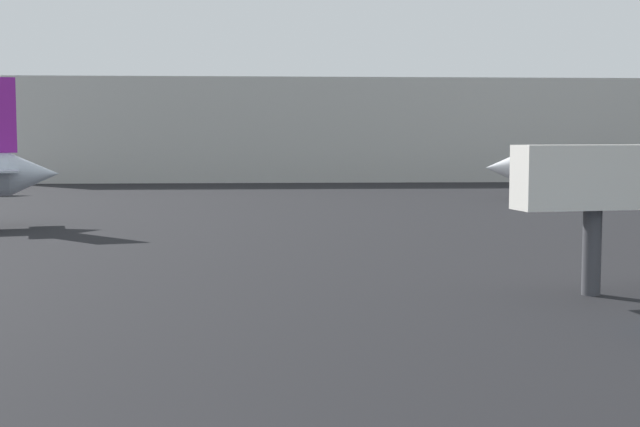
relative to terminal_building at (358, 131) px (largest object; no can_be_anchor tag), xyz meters
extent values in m
cone|color=#B2BCCC|center=(-29.14, -67.56, -3.37)|extent=(3.76, 3.55, 2.86)
cube|color=#B2BCCC|center=(-31.10, -68.05, -3.09)|extent=(3.93, 7.82, 0.14)
cylinder|color=white|center=(22.23, -45.63, -3.90)|extent=(23.35, 6.75, 2.69)
cone|color=white|center=(9.34, -43.31, -3.90)|extent=(3.38, 3.17, 2.69)
cylinder|color=#4C4C54|center=(23.30, -42.27, -4.44)|extent=(2.68, 1.88, 1.47)
cube|color=black|center=(14.91, -44.31, -6.05)|extent=(0.48, 0.48, 1.61)
cone|color=silver|center=(-40.83, -34.55, -4.39)|extent=(2.72, 2.54, 2.20)
cylinder|color=#3F3F44|center=(-1.44, -95.61, -5.22)|extent=(0.70, 0.70, 3.26)
cube|color=#B7B7B2|center=(0.00, 0.00, 0.00)|extent=(93.53, 27.11, 13.70)
camera|label=1|loc=(-13.78, -127.74, -0.90)|focal=49.40mm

